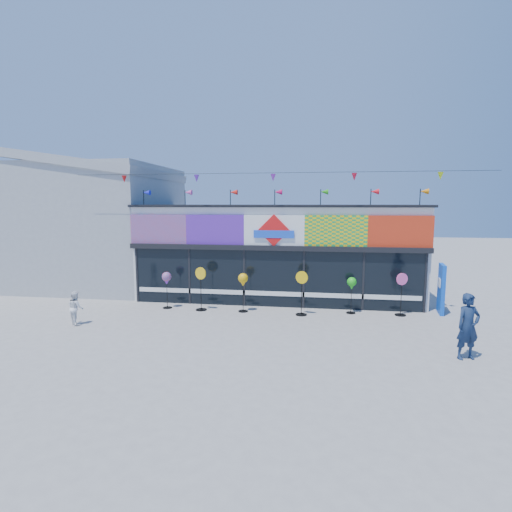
% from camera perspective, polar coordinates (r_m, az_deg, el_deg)
% --- Properties ---
extents(ground, '(80.00, 80.00, 0.00)m').
position_cam_1_polar(ground, '(13.06, 0.91, -11.01)').
color(ground, gray).
rests_on(ground, ground).
extents(kite_shop, '(16.00, 5.70, 5.31)m').
position_cam_1_polar(kite_shop, '(18.41, 3.38, 0.93)').
color(kite_shop, white).
rests_on(kite_shop, ground).
extents(neighbour_building, '(8.18, 7.20, 6.87)m').
position_cam_1_polar(neighbour_building, '(22.53, -22.64, 4.51)').
color(neighbour_building, '#A3A5A8').
rests_on(neighbour_building, ground).
extents(blue_sign, '(0.27, 0.95, 1.88)m').
position_cam_1_polar(blue_sign, '(16.69, 24.95, -4.27)').
color(blue_sign, blue).
rests_on(blue_sign, ground).
extents(spinner_0, '(0.37, 0.37, 1.46)m').
position_cam_1_polar(spinner_0, '(16.22, -12.65, -3.27)').
color(spinner_0, black).
rests_on(spinner_0, ground).
extents(spinner_1, '(0.46, 0.43, 1.70)m').
position_cam_1_polar(spinner_1, '(15.72, -7.88, -4.49)').
color(spinner_1, black).
rests_on(spinner_1, ground).
extents(spinner_2, '(0.38, 0.38, 1.50)m').
position_cam_1_polar(spinner_2, '(15.31, -1.87, -3.59)').
color(spinner_2, black).
rests_on(spinner_2, ground).
extents(spinner_3, '(0.46, 0.42, 1.67)m').
position_cam_1_polar(spinner_3, '(14.99, 6.53, -5.13)').
color(spinner_3, black).
rests_on(spinner_3, ground).
extents(spinner_4, '(0.35, 0.35, 1.39)m').
position_cam_1_polar(spinner_4, '(15.52, 13.51, -3.98)').
color(spinner_4, black).
rests_on(spinner_4, ground).
extents(spinner_5, '(0.43, 0.41, 1.60)m').
position_cam_1_polar(spinner_5, '(15.80, 20.05, -5.01)').
color(spinner_5, black).
rests_on(spinner_5, ground).
extents(adult_man, '(0.75, 0.61, 1.79)m').
position_cam_1_polar(adult_man, '(12.17, 28.04, -8.88)').
color(adult_man, '#152543').
rests_on(adult_man, ground).
extents(child, '(0.64, 0.62, 1.16)m').
position_cam_1_polar(child, '(15.18, -24.36, -6.76)').
color(child, white).
rests_on(child, ground).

